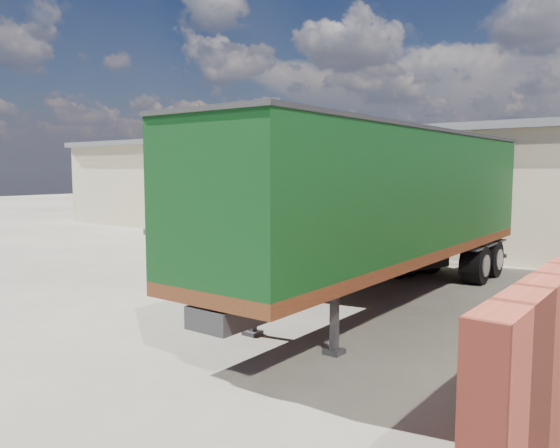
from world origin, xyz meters
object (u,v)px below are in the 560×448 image
Objects in this scene: box_trailer at (390,199)px; panel_van at (253,225)px; orange_skip at (174,219)px; bare_tree at (208,113)px; tractor_unit at (312,216)px.

box_trailer is 11.84m from panel_van.
orange_skip reaches higher than panel_van.
bare_tree is 27.35m from tractor_unit.
tractor_unit is at bearing 160.96° from box_trailer.
tractor_unit is at bearing -36.09° from panel_van.
orange_skip is (-15.59, 6.27, -1.88)m from box_trailer.
tractor_unit reaches higher than orange_skip.
panel_van is at bearing -38.87° from bare_tree.
tractor_unit is 0.56× the size of box_trailer.
bare_tree is at bearing 141.93° from panel_van.
orange_skip is (-12.40, 5.20, -1.18)m from tractor_unit.
panel_van is (14.22, -11.46, -6.98)m from bare_tree.
orange_skip is (8.58, -11.33, -7.02)m from bare_tree.
panel_van is 5.64m from orange_skip.
box_trailer is 3.68× the size of orange_skip.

